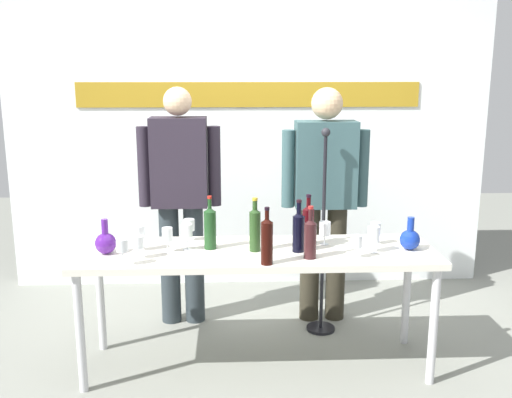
{
  "coord_description": "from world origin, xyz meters",
  "views": [
    {
      "loc": [
        -0.15,
        -3.25,
        1.79
      ],
      "look_at": [
        0.0,
        0.15,
        1.03
      ],
      "focal_mm": 40.1,
      "sensor_mm": 36.0,
      "label": 1
    }
  ],
  "objects_px": {
    "presenter_left": "(180,193)",
    "wine_glass_left_1": "(138,242)",
    "wine_bottle_5": "(310,237)",
    "wine_glass_right_3": "(325,229)",
    "wine_bottle_0": "(210,227)",
    "wine_glass_left_4": "(138,234)",
    "wine_glass_left_2": "(187,231)",
    "decanter_blue_right": "(410,239)",
    "microphone_stand": "(322,267)",
    "wine_glass_right_2": "(374,234)",
    "decanter_blue_left": "(106,242)",
    "wine_bottle_2": "(267,240)",
    "wine_glass_left_5": "(167,235)",
    "wine_bottle_4": "(308,224)",
    "wine_bottle_3": "(299,230)",
    "wine_glass_left_0": "(122,246)",
    "display_table": "(257,260)",
    "wine_bottle_1": "(255,228)",
    "wine_glass_right_1": "(357,242)",
    "wine_glass_right_0": "(375,229)",
    "presenter_right": "(325,190)",
    "wine_glass_left_3": "(189,225)"
  },
  "relations": [
    {
      "from": "wine_glass_left_1",
      "to": "wine_glass_left_2",
      "type": "height_order",
      "value": "wine_glass_left_2"
    },
    {
      "from": "wine_glass_left_5",
      "to": "decanter_blue_left",
      "type": "bearing_deg",
      "value": -177.67
    },
    {
      "from": "wine_bottle_1",
      "to": "wine_glass_right_0",
      "type": "relative_size",
      "value": 2.34
    },
    {
      "from": "wine_bottle_3",
      "to": "wine_glass_left_1",
      "type": "xyz_separation_m",
      "value": [
        -0.92,
        -0.09,
        -0.04
      ]
    },
    {
      "from": "decanter_blue_left",
      "to": "wine_glass_left_1",
      "type": "relative_size",
      "value": 1.56
    },
    {
      "from": "decanter_blue_left",
      "to": "wine_bottle_2",
      "type": "bearing_deg",
      "value": -13.72
    },
    {
      "from": "wine_glass_left_2",
      "to": "wine_glass_right_2",
      "type": "relative_size",
      "value": 1.02
    },
    {
      "from": "wine_bottle_0",
      "to": "wine_glass_right_2",
      "type": "xyz_separation_m",
      "value": [
        0.96,
        -0.11,
        -0.03
      ]
    },
    {
      "from": "wine_bottle_1",
      "to": "wine_glass_left_2",
      "type": "bearing_deg",
      "value": 174.66
    },
    {
      "from": "wine_bottle_0",
      "to": "wine_glass_left_4",
      "type": "height_order",
      "value": "wine_bottle_0"
    },
    {
      "from": "wine_glass_left_1",
      "to": "wine_glass_left_2",
      "type": "xyz_separation_m",
      "value": [
        0.27,
        0.15,
        0.02
      ]
    },
    {
      "from": "microphone_stand",
      "to": "wine_glass_right_2",
      "type": "bearing_deg",
      "value": -69.15
    },
    {
      "from": "wine_glass_right_2",
      "to": "microphone_stand",
      "type": "xyz_separation_m",
      "value": [
        -0.21,
        0.54,
        -0.39
      ]
    },
    {
      "from": "decanter_blue_left",
      "to": "wine_glass_left_3",
      "type": "distance_m",
      "value": 0.53
    },
    {
      "from": "presenter_left",
      "to": "wine_glass_right_1",
      "type": "xyz_separation_m",
      "value": [
        1.07,
        -0.85,
        -0.12
      ]
    },
    {
      "from": "wine_bottle_5",
      "to": "wine_glass_right_0",
      "type": "xyz_separation_m",
      "value": [
        0.44,
        0.25,
        -0.03
      ]
    },
    {
      "from": "presenter_left",
      "to": "wine_bottle_1",
      "type": "relative_size",
      "value": 5.24
    },
    {
      "from": "wine_bottle_1",
      "to": "microphone_stand",
      "type": "distance_m",
      "value": 0.81
    },
    {
      "from": "wine_glass_left_4",
      "to": "wine_glass_left_2",
      "type": "bearing_deg",
      "value": 0.8
    },
    {
      "from": "decanter_blue_right",
      "to": "wine_glass_left_4",
      "type": "distance_m",
      "value": 1.61
    },
    {
      "from": "display_table",
      "to": "microphone_stand",
      "type": "distance_m",
      "value": 0.71
    },
    {
      "from": "wine_glass_right_0",
      "to": "wine_glass_right_2",
      "type": "distance_m",
      "value": 0.16
    },
    {
      "from": "presenter_left",
      "to": "wine_glass_left_1",
      "type": "distance_m",
      "value": 0.83
    },
    {
      "from": "decanter_blue_right",
      "to": "wine_glass_left_2",
      "type": "bearing_deg",
      "value": 177.73
    },
    {
      "from": "decanter_blue_right",
      "to": "wine_glass_right_3",
      "type": "height_order",
      "value": "decanter_blue_right"
    },
    {
      "from": "decanter_blue_right",
      "to": "wine_glass_left_4",
      "type": "bearing_deg",
      "value": 178.27
    },
    {
      "from": "display_table",
      "to": "wine_glass_left_2",
      "type": "height_order",
      "value": "wine_glass_left_2"
    },
    {
      "from": "presenter_left",
      "to": "wine_bottle_3",
      "type": "relative_size",
      "value": 5.4
    },
    {
      "from": "decanter_blue_right",
      "to": "wine_bottle_2",
      "type": "xyz_separation_m",
      "value": [
        -0.87,
        -0.23,
        0.07
      ]
    },
    {
      "from": "decanter_blue_right",
      "to": "presenter_left",
      "type": "relative_size",
      "value": 0.12
    },
    {
      "from": "decanter_blue_left",
      "to": "wine_glass_left_1",
      "type": "distance_m",
      "value": 0.23
    },
    {
      "from": "decanter_blue_left",
      "to": "wine_bottle_5",
      "type": "bearing_deg",
      "value": -6.42
    },
    {
      "from": "wine_bottle_1",
      "to": "wine_bottle_4",
      "type": "xyz_separation_m",
      "value": [
        0.33,
        0.11,
        -0.01
      ]
    },
    {
      "from": "wine_bottle_4",
      "to": "decanter_blue_right",
      "type": "bearing_deg",
      "value": -11.71
    },
    {
      "from": "wine_bottle_2",
      "to": "microphone_stand",
      "type": "height_order",
      "value": "microphone_stand"
    },
    {
      "from": "presenter_left",
      "to": "wine_glass_right_1",
      "type": "height_order",
      "value": "presenter_left"
    },
    {
      "from": "wine_bottle_2",
      "to": "wine_glass_left_5",
      "type": "height_order",
      "value": "wine_bottle_2"
    },
    {
      "from": "wine_glass_left_0",
      "to": "microphone_stand",
      "type": "height_order",
      "value": "microphone_stand"
    },
    {
      "from": "wine_glass_left_5",
      "to": "wine_bottle_4",
      "type": "bearing_deg",
      "value": 7.33
    },
    {
      "from": "decanter_blue_right",
      "to": "wine_glass_right_1",
      "type": "xyz_separation_m",
      "value": [
        -0.35,
        -0.14,
        0.02
      ]
    },
    {
      "from": "presenter_left",
      "to": "wine_bottle_1",
      "type": "bearing_deg",
      "value": -54.39
    },
    {
      "from": "wine_bottle_5",
      "to": "wine_glass_right_3",
      "type": "bearing_deg",
      "value": 64.19
    },
    {
      "from": "presenter_right",
      "to": "display_table",
      "type": "bearing_deg",
      "value": -126.91
    },
    {
      "from": "wine_glass_left_2",
      "to": "presenter_left",
      "type": "bearing_deg",
      "value": 98.15
    },
    {
      "from": "decanter_blue_left",
      "to": "presenter_left",
      "type": "relative_size",
      "value": 0.12
    },
    {
      "from": "wine_glass_left_2",
      "to": "wine_glass_right_0",
      "type": "relative_size",
      "value": 1.14
    },
    {
      "from": "microphone_stand",
      "to": "wine_glass_left_0",
      "type": "bearing_deg",
      "value": -149.29
    },
    {
      "from": "wine_bottle_1",
      "to": "wine_bottle_3",
      "type": "relative_size",
      "value": 1.03
    },
    {
      "from": "wine_glass_left_2",
      "to": "wine_glass_right_0",
      "type": "distance_m",
      "value": 1.15
    },
    {
      "from": "presenter_left",
      "to": "presenter_right",
      "type": "relative_size",
      "value": 1.0
    }
  ]
}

